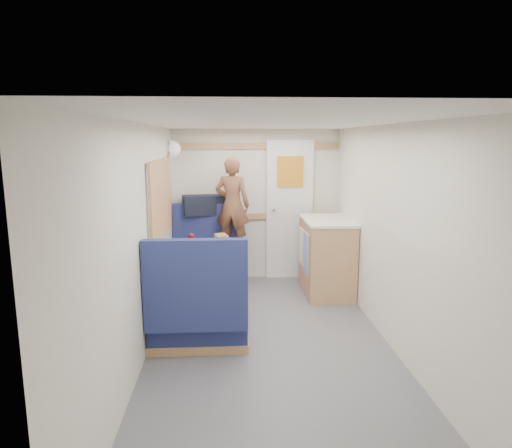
{
  "coord_description": "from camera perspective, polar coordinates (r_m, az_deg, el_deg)",
  "views": [
    {
      "loc": [
        -0.36,
        -3.79,
        1.86
      ],
      "look_at": [
        -0.08,
        0.9,
        0.99
      ],
      "focal_mm": 32.0,
      "sensor_mm": 36.0,
      "label": 1
    }
  ],
  "objects": [
    {
      "name": "wall_back",
      "position": [
        6.11,
        -0.01,
        2.4
      ],
      "size": [
        2.2,
        0.02,
        2.0
      ],
      "primitive_type": "cube",
      "color": "silver",
      "rests_on": "floor"
    },
    {
      "name": "ceiling",
      "position": [
        3.81,
        2.08,
        12.57
      ],
      "size": [
        4.5,
        4.5,
        0.0
      ],
      "primitive_type": "plane",
      "rotation": [
        3.14,
        0.0,
        0.0
      ],
      "color": "silver",
      "rests_on": "wall_back"
    },
    {
      "name": "oak_trim_low",
      "position": [
        6.11,
        0.0,
        0.98
      ],
      "size": [
        2.15,
        0.02,
        0.08
      ],
      "primitive_type": "cube",
      "color": "#A66E4B",
      "rests_on": "wall_back"
    },
    {
      "name": "wall_left",
      "position": [
        3.95,
        -14.11,
        -2.42
      ],
      "size": [
        0.02,
        4.5,
        2.0
      ],
      "primitive_type": "cube",
      "color": "silver",
      "rests_on": "floor"
    },
    {
      "name": "pepper_grinder",
      "position": [
        4.83,
        -5.93,
        -2.65
      ],
      "size": [
        0.04,
        0.04,
        0.1
      ],
      "primitive_type": "cylinder",
      "color": "black",
      "rests_on": "dinette_table"
    },
    {
      "name": "cheese_block",
      "position": [
        4.64,
        -5.08,
        -3.34
      ],
      "size": [
        0.11,
        0.08,
        0.03
      ],
      "primitive_type": "cube",
      "rotation": [
        0.0,
        0.0,
        0.32
      ],
      "color": "#DDC380",
      "rests_on": "tray"
    },
    {
      "name": "wine_glass",
      "position": [
        4.88,
        -8.08,
        -1.65
      ],
      "size": [
        0.08,
        0.08,
        0.17
      ],
      "color": "white",
      "rests_on": "dinette_table"
    },
    {
      "name": "dinette_table",
      "position": [
        4.97,
        -6.66,
        -4.69
      ],
      "size": [
        0.62,
        0.92,
        0.72
      ],
      "color": "white",
      "rests_on": "floor"
    },
    {
      "name": "person",
      "position": [
        5.74,
        -2.98,
        2.39
      ],
      "size": [
        0.5,
        0.4,
        1.21
      ],
      "primitive_type": "imported",
      "rotation": [
        0.0,
        0.0,
        2.87
      ],
      "color": "brown",
      "rests_on": "bench_far"
    },
    {
      "name": "tumbler_left",
      "position": [
        4.73,
        -9.06,
        -2.93
      ],
      "size": [
        0.07,
        0.07,
        0.11
      ],
      "primitive_type": "cylinder",
      "color": "silver",
      "rests_on": "dinette_table"
    },
    {
      "name": "galley_counter",
      "position": [
        5.64,
        8.76,
        -3.94
      ],
      "size": [
        0.57,
        0.92,
        0.92
      ],
      "color": "#A66E4B",
      "rests_on": "floor"
    },
    {
      "name": "dome_light",
      "position": [
        5.68,
        -10.43,
        9.21
      ],
      "size": [
        0.2,
        0.2,
        0.2
      ],
      "primitive_type": "sphere",
      "color": "white",
      "rests_on": "wall_left"
    },
    {
      "name": "oak_trim_high",
      "position": [
        6.03,
        0.0,
        9.73
      ],
      "size": [
        2.15,
        0.02,
        0.08
      ],
      "primitive_type": "cube",
      "color": "#A66E4B",
      "rests_on": "wall_back"
    },
    {
      "name": "ledge",
      "position": [
        6.0,
        -6.15,
        1.02
      ],
      "size": [
        0.9,
        0.14,
        0.04
      ],
      "primitive_type": "cube",
      "color": "#A66E4B",
      "rests_on": "bench_far"
    },
    {
      "name": "salt_grinder",
      "position": [
        4.86,
        -7.94,
        -2.6
      ],
      "size": [
        0.04,
        0.04,
        0.1
      ],
      "primitive_type": "cylinder",
      "color": "white",
      "rests_on": "dinette_table"
    },
    {
      "name": "wall_right",
      "position": [
        4.15,
        17.28,
        -1.97
      ],
      "size": [
        0.02,
        4.5,
        2.0
      ],
      "primitive_type": "cube",
      "color": "silver",
      "rests_on": "floor"
    },
    {
      "name": "duffel_bag",
      "position": [
        5.98,
        -6.56,
        2.39
      ],
      "size": [
        0.57,
        0.36,
        0.25
      ],
      "primitive_type": "cube",
      "rotation": [
        0.0,
        0.0,
        0.23
      ],
      "color": "black",
      "rests_on": "ledge"
    },
    {
      "name": "beer_glass",
      "position": [
        4.98,
        -4.08,
        -2.18
      ],
      "size": [
        0.06,
        0.06,
        0.1
      ],
      "primitive_type": "cylinder",
      "color": "brown",
      "rests_on": "dinette_table"
    },
    {
      "name": "floor",
      "position": [
        4.24,
        1.89,
        -15.58
      ],
      "size": [
        4.5,
        4.5,
        0.0
      ],
      "primitive_type": "plane",
      "color": "#515156",
      "rests_on": "ground"
    },
    {
      "name": "bench_near",
      "position": [
        4.23,
        -7.23,
        -11.24
      ],
      "size": [
        0.9,
        0.59,
        1.05
      ],
      "color": "navy",
      "rests_on": "floor"
    },
    {
      "name": "orange_fruit",
      "position": [
        4.74,
        -4.73,
        -2.74
      ],
      "size": [
        0.08,
        0.08,
        0.08
      ],
      "primitive_type": "sphere",
      "color": "orange",
      "rests_on": "tray"
    },
    {
      "name": "side_window",
      "position": [
        4.88,
        -11.89,
        3.07
      ],
      "size": [
        0.04,
        1.3,
        0.72
      ],
      "primitive_type": "cube",
      "color": "#91A087",
      "rests_on": "wall_left"
    },
    {
      "name": "bread_loaf",
      "position": [
        5.11,
        -4.32,
        -1.89
      ],
      "size": [
        0.17,
        0.25,
        0.09
      ],
      "primitive_type": "cube",
      "rotation": [
        0.0,
        0.0,
        0.23
      ],
      "color": "brown",
      "rests_on": "dinette_table"
    },
    {
      "name": "bench_far",
      "position": [
        5.87,
        -6.15,
        -4.98
      ],
      "size": [
        0.9,
        0.59,
        1.05
      ],
      "color": "navy",
      "rests_on": "floor"
    },
    {
      "name": "tray",
      "position": [
        4.7,
        -6.33,
        -3.5
      ],
      "size": [
        0.32,
        0.38,
        0.02
      ],
      "primitive_type": "cube",
      "rotation": [
        0.0,
        0.0,
        -0.22
      ],
      "color": "white",
      "rests_on": "dinette_table"
    },
    {
      "name": "rear_door",
      "position": [
        6.13,
        4.21,
        2.12
      ],
      "size": [
        0.62,
        0.12,
        1.86
      ],
      "color": "white",
      "rests_on": "wall_back"
    }
  ]
}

